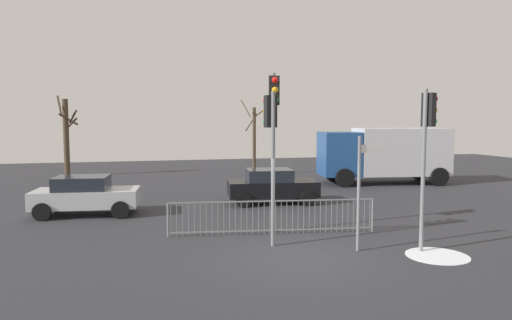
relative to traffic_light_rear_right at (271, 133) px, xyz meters
The scene contains 12 objects.
ground_plane 3.48m from the traffic_light_rear_right, 71.54° to the right, with size 60.00×60.00×0.00m, color #2D2D33.
traffic_light_rear_right is the anchor object (origin of this frame).
traffic_light_mid_right 1.45m from the traffic_light_rear_right, 69.99° to the left, with size 0.35×0.56×5.03m.
traffic_light_foreground_left 4.24m from the traffic_light_rear_right, 22.16° to the right, with size 0.53×0.39×4.40m.
direction_sign_post 2.89m from the traffic_light_rear_right, 28.32° to the right, with size 0.79×0.09×3.15m.
pedestrian_guard_railing 2.92m from the traffic_light_rear_right, 70.75° to the left, with size 6.49×0.92×1.07m.
car_silver_near 8.36m from the traffic_light_rear_right, 134.63° to the left, with size 3.96×2.26×1.47m.
car_black_far 7.08m from the traffic_light_rear_right, 73.69° to the left, with size 3.96×2.26×1.47m.
delivery_truck 14.55m from the traffic_light_rear_right, 47.92° to the left, with size 7.32×3.59×3.10m.
bare_tree_left 20.30m from the traffic_light_rear_right, 113.49° to the left, with size 1.32×1.53×5.09m.
bare_tree_centre 17.02m from the traffic_light_rear_right, 77.61° to the left, with size 2.02×2.39×4.89m.
snow_patch_kerb 5.53m from the traffic_light_rear_right, 28.62° to the right, with size 1.63×1.63×0.01m, color white.
Camera 1 is at (-4.01, -11.25, 3.59)m, focal length 32.45 mm.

